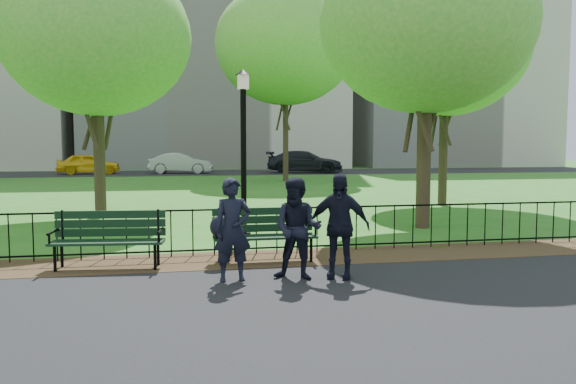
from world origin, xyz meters
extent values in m
plane|color=#266B1C|center=(0.00, 0.00, 0.00)|extent=(120.00, 120.00, 0.00)
cube|color=black|center=(0.00, -3.40, 0.01)|extent=(60.00, 9.20, 0.01)
cube|color=#3D2B18|center=(0.00, 1.50, 0.01)|extent=(60.00, 1.60, 0.01)
cube|color=black|center=(0.00, 35.00, 0.01)|extent=(70.00, 9.00, 0.01)
cylinder|color=black|center=(0.00, 2.00, 0.88)|extent=(24.00, 0.04, 0.04)
cylinder|color=black|center=(0.00, 2.00, 0.12)|extent=(24.00, 0.04, 0.04)
cylinder|color=black|center=(0.00, 2.00, 0.45)|extent=(0.02, 0.02, 0.90)
cube|color=beige|center=(2.00, 48.00, 15.00)|extent=(24.00, 15.00, 30.00)
cube|color=beige|center=(26.00, 48.00, 12.00)|extent=(20.00, 15.00, 24.00)
cube|color=black|center=(-0.15, 1.22, 0.46)|extent=(1.84, 0.50, 0.04)
cube|color=black|center=(-0.15, 1.49, 0.81)|extent=(1.84, 0.05, 0.46)
cylinder|color=black|center=(-0.95, 1.04, 0.23)|extent=(0.05, 0.05, 0.46)
cylinder|color=black|center=(0.65, 1.03, 0.23)|extent=(0.05, 0.05, 0.46)
cylinder|color=black|center=(-0.95, 1.41, 0.23)|extent=(0.05, 0.05, 0.46)
cylinder|color=black|center=(0.65, 1.40, 0.23)|extent=(0.05, 0.05, 0.46)
cylinder|color=black|center=(-1.02, 1.23, 0.64)|extent=(0.04, 0.57, 0.04)
cylinder|color=black|center=(0.72, 1.22, 0.64)|extent=(0.04, 0.57, 0.04)
ellipsoid|color=black|center=(-0.95, 1.12, 0.68)|extent=(0.36, 0.25, 0.40)
cube|color=black|center=(-2.83, 1.17, 0.47)|extent=(1.90, 0.69, 0.04)
cube|color=black|center=(-2.81, 1.44, 0.82)|extent=(1.86, 0.23, 0.47)
cylinder|color=black|center=(-3.66, 1.07, 0.23)|extent=(0.05, 0.05, 0.47)
cylinder|color=black|center=(-2.05, 0.90, 0.23)|extent=(0.05, 0.05, 0.47)
cylinder|color=black|center=(-3.62, 1.44, 0.23)|extent=(0.05, 0.05, 0.47)
cylinder|color=black|center=(-2.01, 1.27, 0.23)|extent=(0.05, 0.05, 0.47)
cylinder|color=black|center=(-3.71, 1.26, 0.65)|extent=(0.10, 0.58, 0.04)
cylinder|color=black|center=(-1.96, 1.08, 0.65)|extent=(0.10, 0.58, 0.04)
cylinder|color=black|center=(-0.24, 3.70, 0.08)|extent=(0.29, 0.29, 0.17)
cylinder|color=black|center=(-0.24, 3.70, 1.68)|extent=(0.13, 0.13, 3.35)
cube|color=beige|center=(-0.24, 3.70, 3.46)|extent=(0.23, 0.23, 0.31)
cone|color=black|center=(-0.24, 3.70, 3.67)|extent=(0.34, 0.34, 0.13)
cylinder|color=#2D2116|center=(-3.88, 8.53, 1.60)|extent=(0.33, 0.33, 3.19)
ellipsoid|color=green|center=(-3.88, 8.53, 5.21)|extent=(5.38, 5.38, 4.57)
cylinder|color=#2D2116|center=(4.44, 4.66, 1.57)|extent=(0.36, 0.36, 3.14)
ellipsoid|color=green|center=(4.44, 4.66, 5.13)|extent=(5.29, 5.29, 4.50)
cylinder|color=#2D2116|center=(7.50, 9.73, 1.69)|extent=(0.30, 0.30, 3.38)
ellipsoid|color=green|center=(7.50, 9.73, 5.52)|extent=(5.70, 5.70, 4.85)
cylinder|color=#2D2116|center=(4.57, 23.70, 2.41)|extent=(0.32, 0.32, 4.83)
ellipsoid|color=green|center=(4.57, 23.70, 7.88)|extent=(8.13, 8.13, 6.91)
imported|color=black|center=(-0.85, -0.06, 0.80)|extent=(0.60, 0.42, 1.58)
imported|color=black|center=(0.14, -0.17, 0.80)|extent=(0.87, 0.67, 1.58)
imported|color=black|center=(0.79, -0.19, 0.83)|extent=(1.04, 0.74, 1.64)
imported|color=yellow|center=(-8.01, 34.30, 0.76)|extent=(4.59, 2.31, 1.50)
imported|color=#999CA0|center=(-1.38, 33.98, 0.78)|extent=(4.86, 2.34, 1.54)
imported|color=black|center=(7.92, 33.26, 0.85)|extent=(6.22, 3.97, 1.68)
camera|label=1|loc=(-1.66, -8.55, 2.08)|focal=35.00mm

